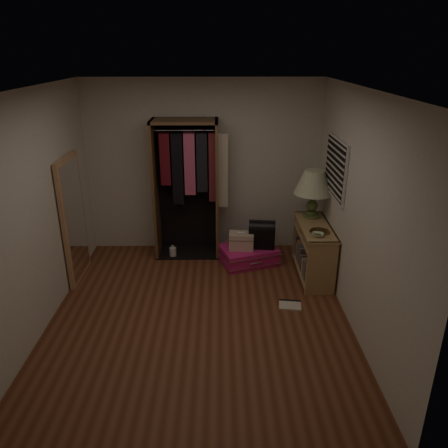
% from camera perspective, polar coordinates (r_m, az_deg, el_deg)
% --- Properties ---
extents(ground, '(4.00, 4.00, 0.00)m').
position_cam_1_polar(ground, '(5.33, -3.20, -11.88)').
color(ground, '#5C2E1A').
rests_on(ground, ground).
extents(room_walls, '(3.52, 4.02, 2.60)m').
position_cam_1_polar(room_walls, '(4.71, -2.64, 3.77)').
color(room_walls, beige).
rests_on(room_walls, ground).
extents(console_bookshelf, '(0.42, 1.12, 0.75)m').
position_cam_1_polar(console_bookshelf, '(6.18, 11.54, -3.15)').
color(console_bookshelf, '#A07B4D').
rests_on(console_bookshelf, ground).
extents(open_wardrobe, '(1.09, 0.50, 2.05)m').
position_cam_1_polar(open_wardrobe, '(6.45, -4.49, 6.15)').
color(open_wardrobe, brown).
rests_on(open_wardrobe, ground).
extents(floor_mirror, '(0.06, 0.80, 1.70)m').
position_cam_1_polar(floor_mirror, '(6.14, -19.03, 0.54)').
color(floor_mirror, tan).
rests_on(floor_mirror, ground).
extents(pink_suitcase, '(0.95, 0.81, 0.25)m').
position_cam_1_polar(pink_suitcase, '(6.50, 3.20, -4.03)').
color(pink_suitcase, '#CF196C').
rests_on(pink_suitcase, ground).
extents(train_case, '(0.37, 0.27, 0.26)m').
position_cam_1_polar(train_case, '(6.36, 2.26, -2.18)').
color(train_case, '#C1AC93').
rests_on(train_case, pink_suitcase).
extents(black_bag, '(0.40, 0.28, 0.41)m').
position_cam_1_polar(black_bag, '(6.40, 4.98, -1.22)').
color(black_bag, black).
rests_on(black_bag, pink_suitcase).
extents(table_lamp, '(0.62, 0.62, 0.68)m').
position_cam_1_polar(table_lamp, '(6.15, 11.64, 5.24)').
color(table_lamp, '#495B2C').
rests_on(table_lamp, console_bookshelf).
extents(brass_tray, '(0.34, 0.34, 0.02)m').
position_cam_1_polar(brass_tray, '(5.80, 12.36, -0.97)').
color(brass_tray, olive).
rests_on(brass_tray, console_bookshelf).
extents(ceramic_bowl, '(0.18, 0.18, 0.04)m').
position_cam_1_polar(ceramic_bowl, '(5.67, 12.15, -1.38)').
color(ceramic_bowl, '#A8CAA9').
rests_on(ceramic_bowl, console_bookshelf).
extents(white_jug, '(0.11, 0.11, 0.19)m').
position_cam_1_polar(white_jug, '(6.72, -6.69, -3.66)').
color(white_jug, silver).
rests_on(white_jug, ground).
extents(floor_book, '(0.30, 0.25, 0.03)m').
position_cam_1_polar(floor_book, '(5.57, 8.62, -10.35)').
color(floor_book, beige).
rests_on(floor_book, ground).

